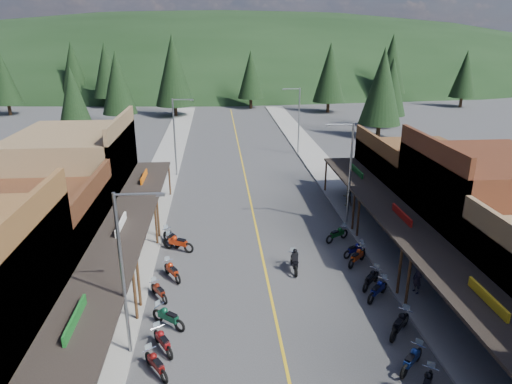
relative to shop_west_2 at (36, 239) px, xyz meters
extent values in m
plane|color=#38383A|center=(13.75, -1.70, -2.53)|extent=(220.00, 220.00, 0.00)
cube|color=gold|center=(13.75, 18.30, -2.53)|extent=(0.15, 90.00, 0.01)
cube|color=gray|center=(5.05, 18.30, -2.46)|extent=(3.40, 94.00, 0.15)
cube|color=gray|center=(22.45, 18.30, -2.46)|extent=(3.40, 94.00, 0.15)
cube|color=brown|center=(3.60, -9.60, 1.57)|extent=(0.30, 10.20, 8.20)
cube|color=black|center=(5.05, -9.60, 0.47)|extent=(3.20, 10.20, 0.18)
cylinder|color=#472D19|center=(6.55, -5.10, -1.03)|extent=(0.16, 0.16, 3.00)
cube|color=#14591E|center=(5.05, -9.60, 0.67)|extent=(0.12, 3.00, 0.70)
cube|color=#3F2111|center=(-0.25, 0.00, -0.03)|extent=(8.00, 9.00, 5.00)
cube|color=#3F2111|center=(3.60, 0.00, 0.57)|extent=(0.30, 9.00, 6.20)
cube|color=black|center=(5.05, 0.00, 0.47)|extent=(3.20, 9.00, 0.18)
cylinder|color=#472D19|center=(6.55, -3.90, -1.03)|extent=(0.16, 0.16, 3.00)
cylinder|color=#472D19|center=(6.55, 3.90, -1.03)|extent=(0.16, 0.16, 3.00)
cube|color=silver|center=(5.05, 0.00, 0.67)|extent=(0.12, 3.00, 0.70)
cube|color=brown|center=(-0.25, 9.60, 0.97)|extent=(8.00, 10.20, 7.00)
cube|color=brown|center=(3.60, 9.60, 1.57)|extent=(0.30, 10.20, 8.20)
cube|color=black|center=(5.05, 9.60, 0.47)|extent=(3.20, 10.20, 0.18)
cylinder|color=#472D19|center=(6.55, 5.10, -1.03)|extent=(0.16, 0.16, 3.00)
cylinder|color=#472D19|center=(6.55, 14.10, -1.03)|extent=(0.16, 0.16, 3.00)
cube|color=#CC590C|center=(5.05, 9.60, 0.67)|extent=(0.12, 3.00, 0.70)
cube|color=black|center=(22.45, -9.60, 0.47)|extent=(3.20, 10.20, 0.18)
cylinder|color=#472D19|center=(20.95, -5.10, -1.03)|extent=(0.16, 0.16, 3.00)
cube|color=gold|center=(22.45, -9.60, 0.67)|extent=(0.12, 3.00, 0.70)
cube|color=#562B19|center=(27.75, 0.00, 0.97)|extent=(8.00, 9.00, 7.00)
cube|color=#562B19|center=(23.90, 0.00, 1.57)|extent=(0.30, 9.00, 8.20)
cube|color=black|center=(22.45, 0.00, 0.47)|extent=(3.20, 9.00, 0.18)
cylinder|color=#472D19|center=(20.95, -3.90, -1.03)|extent=(0.16, 0.16, 3.00)
cylinder|color=#472D19|center=(20.95, 3.90, -1.03)|extent=(0.16, 0.16, 3.00)
cube|color=#B2140F|center=(22.45, 0.00, 0.67)|extent=(0.12, 3.00, 0.70)
cube|color=#4C2D16|center=(27.75, 9.60, -0.03)|extent=(8.00, 10.20, 5.00)
cube|color=#4C2D16|center=(23.90, 9.60, 0.57)|extent=(0.30, 10.20, 6.20)
cube|color=black|center=(22.45, 9.60, 0.47)|extent=(3.20, 10.20, 0.18)
cylinder|color=#472D19|center=(20.95, 5.10, -1.03)|extent=(0.16, 0.16, 3.00)
cylinder|color=#472D19|center=(20.95, 14.10, -1.03)|extent=(0.16, 0.16, 3.00)
cube|color=#14591E|center=(22.45, 9.60, 0.67)|extent=(0.12, 3.00, 0.70)
cylinder|color=gray|center=(6.65, -7.70, 1.47)|extent=(0.16, 0.16, 8.00)
cylinder|color=gray|center=(7.65, -7.70, 5.37)|extent=(2.00, 0.10, 0.10)
cube|color=gray|center=(8.55, -7.70, 5.32)|extent=(0.35, 0.18, 0.12)
cylinder|color=gray|center=(6.65, 20.30, 1.47)|extent=(0.16, 0.16, 8.00)
cylinder|color=gray|center=(7.65, 20.30, 5.37)|extent=(2.00, 0.10, 0.10)
cube|color=gray|center=(8.55, 20.30, 5.32)|extent=(0.35, 0.18, 0.12)
cylinder|color=gray|center=(20.85, 6.30, 1.47)|extent=(0.16, 0.16, 8.00)
cylinder|color=gray|center=(19.85, 6.30, 5.37)|extent=(2.00, 0.10, 0.10)
cube|color=gray|center=(18.95, 6.30, 5.32)|extent=(0.35, 0.18, 0.12)
cylinder|color=gray|center=(20.85, 28.30, 1.47)|extent=(0.16, 0.16, 8.00)
cylinder|color=gray|center=(19.85, 28.30, 5.37)|extent=(2.00, 0.10, 0.10)
cube|color=gray|center=(18.95, 28.30, 5.32)|extent=(0.35, 0.18, 0.12)
ellipsoid|color=black|center=(13.75, 133.30, -2.53)|extent=(310.00, 140.00, 60.00)
cylinder|color=black|center=(-26.25, 60.30, -1.53)|extent=(0.60, 0.60, 2.00)
cone|color=black|center=(-26.25, 60.30, 3.97)|extent=(5.04, 5.04, 9.00)
cylinder|color=black|center=(-10.25, 68.30, -1.53)|extent=(0.60, 0.60, 2.00)
cone|color=black|center=(-10.25, 68.30, 4.72)|extent=(5.88, 5.88, 10.50)
cylinder|color=black|center=(3.75, 56.30, -1.53)|extent=(0.60, 0.60, 2.00)
cone|color=black|center=(3.75, 56.30, 5.47)|extent=(6.72, 6.72, 12.00)
cylinder|color=black|center=(17.75, 64.30, -1.53)|extent=(0.60, 0.60, 2.00)
cone|color=black|center=(17.75, 64.30, 3.97)|extent=(5.04, 5.04, 9.00)
cylinder|color=black|center=(31.75, 58.30, -1.53)|extent=(0.60, 0.60, 2.00)
cone|color=black|center=(31.75, 58.30, 4.72)|extent=(5.88, 5.88, 10.50)
cylinder|color=black|center=(47.75, 70.30, -1.53)|extent=(0.60, 0.60, 2.00)
cone|color=black|center=(47.75, 70.30, 5.47)|extent=(6.72, 6.72, 12.00)
cylinder|color=black|center=(59.75, 62.30, -1.53)|extent=(0.60, 0.60, 2.00)
cone|color=black|center=(59.75, 62.30, 3.97)|extent=(5.04, 5.04, 9.00)
cylinder|color=black|center=(-18.25, 74.30, -1.53)|extent=(0.60, 0.60, 2.00)
cone|color=black|center=(-18.25, 74.30, 4.72)|extent=(5.88, 5.88, 10.50)
cylinder|color=black|center=(-8.25, 38.30, -1.53)|extent=(0.60, 0.60, 2.00)
cone|color=black|center=(-8.25, 38.30, 3.47)|extent=(4.48, 4.48, 8.00)
cylinder|color=black|center=(37.75, 43.30, -1.53)|extent=(0.60, 0.60, 2.00)
cone|color=black|center=(37.75, 43.30, 3.87)|extent=(4.93, 4.93, 8.80)
cylinder|color=black|center=(-4.25, 48.30, -1.53)|extent=(0.60, 0.60, 2.00)
cone|color=black|center=(-4.25, 48.30, 4.27)|extent=(5.38, 5.38, 9.60)
cylinder|color=black|center=(33.75, 36.30, -1.53)|extent=(0.60, 0.60, 2.00)
cone|color=black|center=(33.75, 36.30, 4.67)|extent=(5.82, 5.82, 10.40)
imported|color=black|center=(22.04, -3.94, -1.52)|extent=(0.56, 0.71, 1.73)
imported|color=brown|center=(21.91, 9.99, -1.54)|extent=(0.86, 0.56, 1.68)
camera|label=1|loc=(10.96, -25.75, 11.67)|focal=32.00mm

